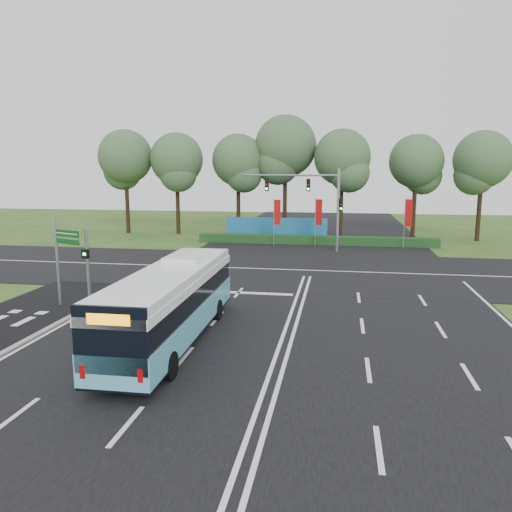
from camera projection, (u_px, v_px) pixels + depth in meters
The scene contains 14 objects.
ground at pixel (288, 323), 22.55m from camera, with size 120.00×120.00×0.00m, color #2F501A.
road_main at pixel (288, 322), 22.54m from camera, with size 20.00×120.00×0.04m, color black.
road_cross at pixel (306, 270), 34.20m from camera, with size 120.00×14.00×0.05m, color black.
kerb_strip at pixel (45, 330), 21.28m from camera, with size 0.25×18.00×0.12m, color gray.
city_bus at pixel (172, 303), 19.74m from camera, with size 2.53×11.24×3.22m.
pedestrian_signal at pixel (87, 264), 24.89m from camera, with size 0.33×0.44×3.98m.
street_sign at pixel (61, 251), 24.73m from camera, with size 1.67×0.73×4.57m.
banner_flag_left at pixel (276, 215), 45.41m from camera, with size 0.63×0.15×4.28m.
banner_flag_mid at pixel (318, 215), 44.92m from camera, with size 0.62×0.24×4.34m.
banner_flag_right at pixel (408, 216), 43.32m from camera, with size 0.64×0.23×4.45m.
traffic_light_gantry at pixel (317, 196), 41.64m from camera, with size 8.41×0.28×7.00m.
hedge at pixel (316, 240), 46.28m from camera, with size 22.00×1.20×0.80m, color #153A18.
blue_hoarding at pixel (276, 229), 49.25m from camera, with size 10.00×0.30×2.20m, color #1B6392.
eucalyptus_row at pixel (286, 156), 51.52m from camera, with size 41.89×8.24×12.58m.
Camera 1 is at (2.20, -21.64, 6.81)m, focal length 35.00 mm.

